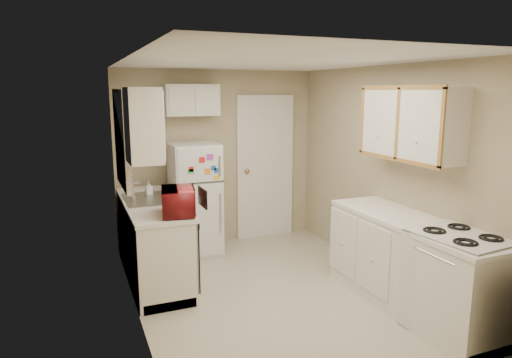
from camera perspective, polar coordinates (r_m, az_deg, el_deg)
name	(u,v)px	position (r m, az deg, el deg)	size (l,w,h in m)	color
floor	(274,293)	(5.00, 2.24, -14.08)	(3.80, 3.80, 0.00)	beige
ceiling	(276,61)	(4.54, 2.47, 14.52)	(3.80, 3.80, 0.00)	white
wall_left	(133,194)	(4.25, -15.10, -1.88)	(3.80, 3.80, 0.00)	tan
wall_right	(387,174)	(5.35, 16.11, 0.66)	(3.80, 3.80, 0.00)	tan
wall_back	(218,158)	(6.38, -4.77, 2.66)	(2.80, 2.80, 0.00)	tan
wall_front	(399,238)	(3.06, 17.43, -7.01)	(2.80, 2.80, 0.00)	tan
left_counter	(153,240)	(5.35, -12.74, -7.48)	(0.60, 1.80, 0.90)	silver
dishwasher	(191,250)	(4.83, -8.11, -8.83)	(0.03, 0.58, 0.72)	black
sink	(149,202)	(5.38, -13.19, -2.85)	(0.54, 0.74, 0.16)	gray
microwave	(178,200)	(4.62, -9.69, -2.55)	(0.26, 0.48, 0.32)	maroon
soap_bottle	(149,187)	(5.56, -13.26, -0.93)	(0.07, 0.07, 0.16)	white
window_blinds	(122,139)	(5.22, -16.37, 4.84)	(0.10, 0.98, 1.08)	silver
upper_cabinet_left	(143,125)	(4.40, -13.91, 6.51)	(0.30, 0.45, 0.70)	silver
refrigerator	(195,199)	(6.00, -7.61, -2.51)	(0.60, 0.58, 1.46)	silver
cabinet_over_fridge	(191,100)	(6.06, -8.12, 9.75)	(0.70, 0.30, 0.40)	silver
interior_door	(265,168)	(6.61, 1.15, 1.40)	(0.86, 0.06, 2.08)	silver
right_counter	(411,265)	(4.77, 18.76, -10.11)	(0.60, 2.00, 0.90)	silver
stove	(457,285)	(4.42, 23.88, -12.02)	(0.61, 0.76, 0.92)	silver
upper_cabinet_right	(411,123)	(4.80, 18.77, 6.60)	(0.30, 1.20, 0.70)	silver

